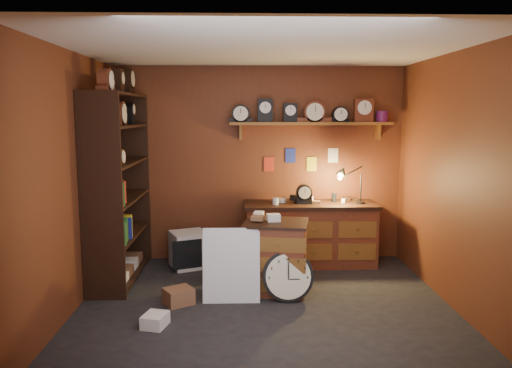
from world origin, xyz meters
The scene contains 11 objects.
floor centered at (0.00, 0.00, 0.00)m, with size 4.00×4.00×0.00m, color black.
room_shell centered at (0.04, 0.11, 1.72)m, with size 4.02×3.62×2.71m.
shelving_unit centered at (-1.79, 0.98, 1.25)m, with size 0.47×1.60×2.58m.
workbench centered at (0.70, 1.47, 0.47)m, with size 1.80×0.66×1.36m.
low_cabinet centered at (0.15, 0.43, 0.45)m, with size 0.82×0.72×0.91m.
big_round_clock centered at (0.27, 0.12, 0.28)m, with size 0.56×0.18×0.56m.
white_panel centered at (-0.36, 0.14, 0.00)m, with size 0.63×0.03×0.83m, color silver.
mini_fridge centered at (-0.95, 1.39, 0.24)m, with size 0.60×0.62×0.48m.
floor_box_a centered at (-0.93, 0.05, 0.09)m, with size 0.29×0.24×0.18m, color brown.
floor_box_b centered at (-1.09, -0.52, 0.06)m, with size 0.21×0.25×0.13m, color white.
floor_box_c centered at (-0.59, 0.83, 0.08)m, with size 0.23×0.19×0.17m, color brown.
Camera 1 is at (-0.25, -5.16, 2.06)m, focal length 35.00 mm.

